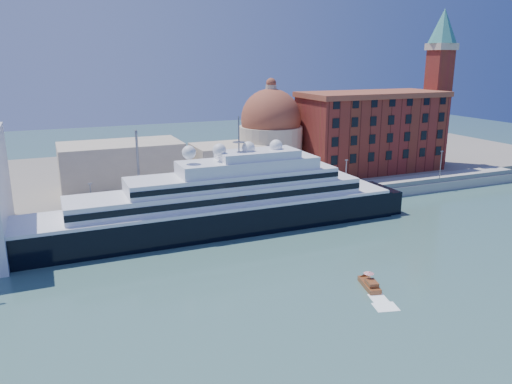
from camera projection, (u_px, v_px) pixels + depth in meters
name	position (u px, v px, depth m)	size (l,w,h in m)	color
ground	(295.00, 267.00, 85.63)	(400.00, 400.00, 0.00)	#3A655E
quay	(227.00, 207.00, 115.50)	(180.00, 10.00, 2.50)	gray
land	(182.00, 172.00, 151.97)	(260.00, 72.00, 2.00)	slate
quay_fence	(234.00, 205.00, 111.02)	(180.00, 0.10, 1.20)	slate
superyacht	(199.00, 211.00, 101.01)	(91.95, 12.75, 27.48)	black
water_taxi	(370.00, 284.00, 77.85)	(3.18, 5.86, 2.65)	brown
warehouse	(371.00, 131.00, 147.91)	(43.00, 19.00, 23.25)	maroon
campanile	(439.00, 78.00, 153.10)	(8.40, 8.40, 47.00)	maroon
church	(219.00, 148.00, 136.46)	(66.00, 18.00, 25.50)	beige
lamp_posts	(174.00, 178.00, 106.92)	(120.80, 2.40, 18.00)	slate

